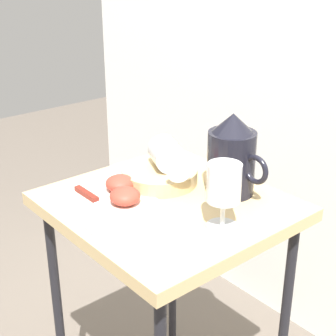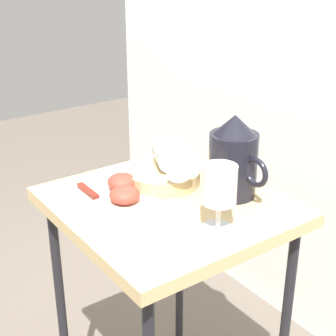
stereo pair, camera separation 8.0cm
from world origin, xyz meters
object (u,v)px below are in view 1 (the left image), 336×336
wine_glass_tipped_near (167,154)px  apple_half_right (125,196)px  basket_tray (160,176)px  knife (94,199)px  table (168,231)px  wine_glass_upright (224,187)px  apple_half_left (120,183)px  pitcher (232,161)px

wine_glass_tipped_near → apple_half_right: 0.16m
basket_tray → knife: basket_tray is taller
table → wine_glass_upright: bearing=2.6°
apple_half_left → apple_half_right: 0.07m
apple_half_left → basket_tray: bearing=81.2°
apple_half_left → apple_half_right: size_ratio=1.00×
pitcher → knife: pitcher is taller
pitcher → knife: (-0.16, -0.27, -0.07)m
apple_half_left → pitcher: bearing=49.7°
basket_tray → wine_glass_upright: 0.26m
basket_tray → pitcher: bearing=31.1°
wine_glass_tipped_near → apple_half_left: 0.13m
wine_glass_tipped_near → apple_half_left: size_ratio=2.32×
pitcher → wine_glass_upright: pitcher is taller
wine_glass_upright → apple_half_right: bearing=-155.0°
apple_half_right → knife: 0.07m
wine_glass_upright → apple_half_left: 0.28m
wine_glass_upright → knife: (-0.26, -0.14, -0.08)m
knife → apple_half_left: bearing=93.8°
pitcher → table: bearing=-114.2°
table → knife: bearing=-126.3°
pitcher → apple_half_left: 0.26m
knife → apple_half_right: bearing=39.4°
basket_tray → knife: 0.18m
basket_tray → knife: size_ratio=0.88×
table → pitcher: bearing=65.8°
wine_glass_upright → knife: wine_glass_upright is taller
pitcher → apple_half_right: pitcher is taller
basket_tray → pitcher: 0.19m
pitcher → basket_tray: bearing=-148.9°
table → wine_glass_upright: (0.16, 0.01, 0.17)m
pitcher → wine_glass_upright: (0.10, -0.13, 0.01)m
wine_glass_tipped_near → apple_half_left: bearing=-102.2°
apple_half_left → wine_glass_upright: bearing=13.8°
apple_half_left → table: bearing=29.2°
wine_glass_tipped_near → apple_half_right: (0.04, -0.15, -0.05)m
table → pitcher: pitcher is taller
pitcher → apple_half_left: (-0.17, -0.20, -0.06)m
knife → pitcher: bearing=59.5°
apple_half_right → wine_glass_tipped_near: bearing=103.2°
basket_tray → wine_glass_tipped_near: wine_glass_tipped_near is taller
wine_glass_upright → table: bearing=-177.4°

